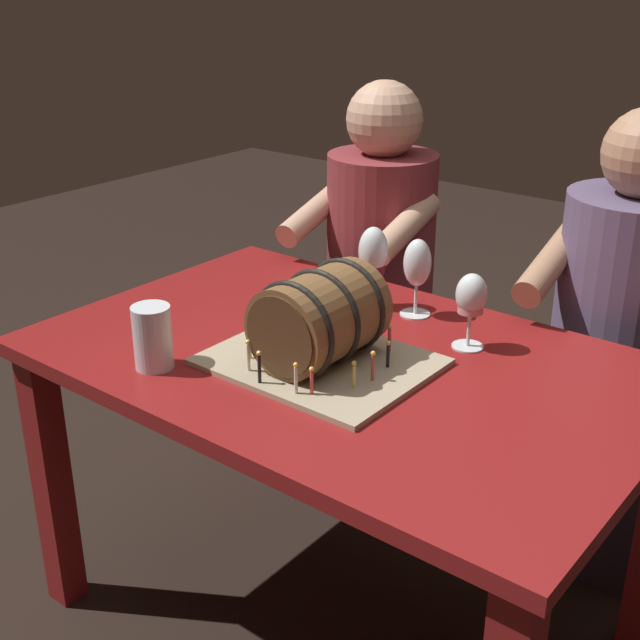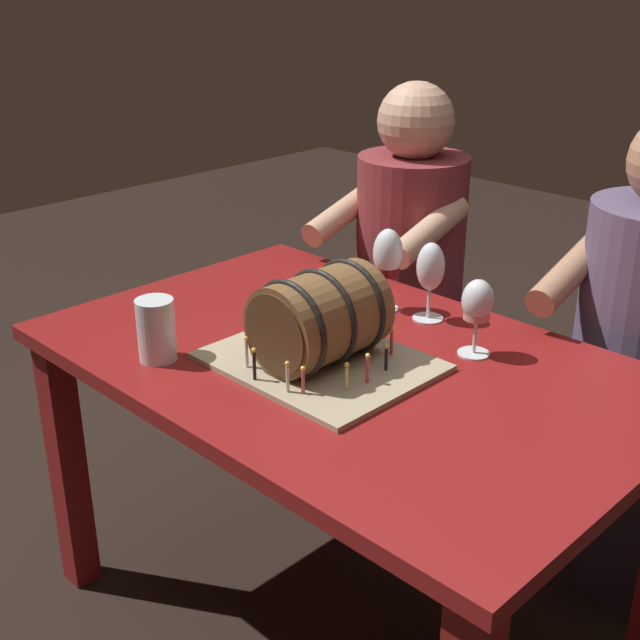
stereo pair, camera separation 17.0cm
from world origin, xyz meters
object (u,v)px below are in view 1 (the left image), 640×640
(wine_glass_red, at_px, (373,255))
(person_seated_left, at_px, (378,301))
(wine_glass_rose, at_px, (471,298))
(beer_pint, at_px, (153,339))
(person_seated_right, at_px, (616,364))
(barrel_cake, at_px, (320,324))
(wine_glass_empty, at_px, (419,266))
(dining_table, at_px, (342,401))

(wine_glass_red, xyz_separation_m, person_seated_left, (-0.25, 0.40, -0.31))
(wine_glass_red, height_order, wine_glass_rose, wine_glass_red)
(wine_glass_red, bearing_deg, wine_glass_rose, -11.18)
(beer_pint, relative_size, person_seated_right, 0.11)
(barrel_cake, distance_m, person_seated_right, 0.86)
(barrel_cake, distance_m, person_seated_left, 0.85)
(wine_glass_rose, height_order, beer_pint, wine_glass_rose)
(person_seated_left, bearing_deg, barrel_cake, -64.06)
(barrel_cake, height_order, wine_glass_empty, barrel_cake)
(person_seated_right, bearing_deg, wine_glass_red, -139.61)
(beer_pint, bearing_deg, barrel_cake, 40.52)
(wine_glass_empty, xyz_separation_m, person_seated_right, (0.36, 0.38, -0.29))
(beer_pint, bearing_deg, wine_glass_empty, 64.30)
(barrel_cake, height_order, beer_pint, barrel_cake)
(wine_glass_empty, bearing_deg, person_seated_right, 46.43)
(wine_glass_rose, height_order, wine_glass_empty, wine_glass_empty)
(barrel_cake, xyz_separation_m, beer_pint, (-0.26, -0.22, -0.03))
(wine_glass_empty, height_order, person_seated_left, person_seated_left)
(barrel_cake, bearing_deg, wine_glass_empty, 87.61)
(dining_table, relative_size, wine_glass_empty, 7.04)
(dining_table, xyz_separation_m, person_seated_right, (0.36, 0.66, -0.05))
(beer_pint, bearing_deg, dining_table, 46.69)
(person_seated_left, bearing_deg, wine_glass_empty, -45.88)
(beer_pint, bearing_deg, person_seated_right, 56.20)
(wine_glass_empty, bearing_deg, wine_glass_red, -168.29)
(barrel_cake, xyz_separation_m, wine_glass_red, (-0.10, 0.32, 0.04))
(person_seated_left, bearing_deg, person_seated_right, 0.02)
(wine_glass_rose, bearing_deg, barrel_cake, -126.74)
(dining_table, distance_m, wine_glass_empty, 0.37)
(wine_glass_rose, distance_m, person_seated_left, 0.77)
(wine_glass_red, height_order, person_seated_left, person_seated_left)
(dining_table, distance_m, person_seated_left, 0.76)
(beer_pint, height_order, person_seated_left, person_seated_left)
(barrel_cake, bearing_deg, person_seated_left, 115.94)
(barrel_cake, height_order, person_seated_left, person_seated_left)
(wine_glass_red, relative_size, person_seated_left, 0.17)
(person_seated_left, distance_m, person_seated_right, 0.73)
(beer_pint, bearing_deg, wine_glass_rose, 46.79)
(barrel_cake, bearing_deg, person_seated_right, 62.67)
(dining_table, height_order, person_seated_left, person_seated_left)
(wine_glass_rose, relative_size, beer_pint, 1.26)
(person_seated_left, relative_size, person_seated_right, 1.00)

